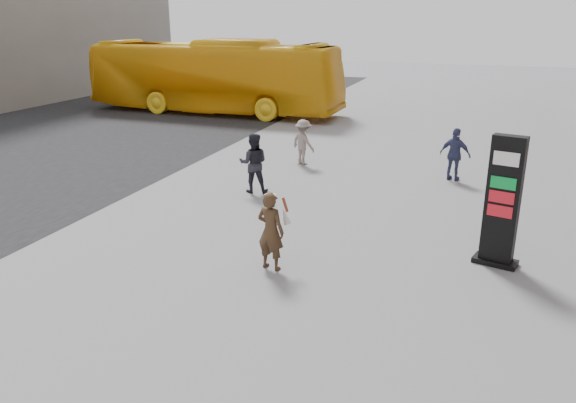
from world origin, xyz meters
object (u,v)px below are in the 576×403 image
(info_pylon, at_px, (503,202))
(pedestrian_b, at_px, (303,142))
(woman, at_px, (271,230))
(pedestrian_a, at_px, (253,163))
(bus, at_px, (214,77))
(pedestrian_c, at_px, (455,155))

(info_pylon, distance_m, pedestrian_b, 8.78)
(woman, height_order, pedestrian_a, pedestrian_a)
(pedestrian_a, bearing_deg, info_pylon, 138.16)
(bus, distance_m, pedestrian_b, 11.26)
(woman, xyz_separation_m, pedestrian_b, (-1.93, 7.97, -0.06))
(pedestrian_a, height_order, pedestrian_b, pedestrian_a)
(pedestrian_a, relative_size, pedestrian_c, 1.05)
(bus, height_order, pedestrian_b, bus)
(woman, xyz_separation_m, pedestrian_a, (-2.28, 4.55, 0.03))
(woman, xyz_separation_m, bus, (-9.39, 16.33, 1.00))
(bus, bearing_deg, pedestrian_b, -136.73)
(bus, distance_m, pedestrian_c, 15.14)
(info_pylon, relative_size, pedestrian_b, 1.76)
(woman, bearing_deg, pedestrian_a, -52.53)
(pedestrian_a, relative_size, pedestrian_b, 1.12)
(pedestrian_b, xyz_separation_m, pedestrian_c, (4.90, -0.33, 0.05))
(pedestrian_c, bearing_deg, info_pylon, 117.98)
(pedestrian_a, xyz_separation_m, pedestrian_b, (0.36, 3.42, -0.09))
(woman, xyz_separation_m, pedestrian_c, (2.97, 7.64, -0.01))
(pedestrian_b, bearing_deg, pedestrian_c, -153.29)
(bus, bearing_deg, info_pylon, -135.58)
(pedestrian_c, bearing_deg, woman, 84.99)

